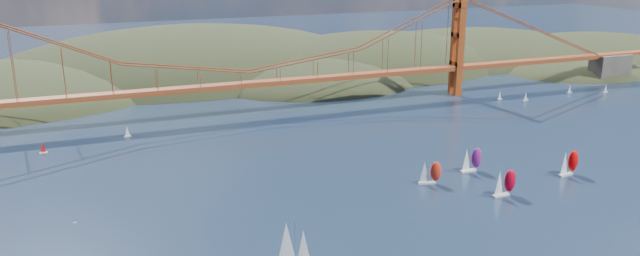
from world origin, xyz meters
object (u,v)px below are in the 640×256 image
object	(u,v)px
racer_0	(430,172)
racer_2	(569,162)
racer_1	(504,182)
sloop_navy	(292,246)
racer_rwb	(471,159)

from	to	relation	value
racer_0	racer_2	world-z (taller)	racer_2
racer_1	racer_0	bearing A→B (deg)	128.80
sloop_navy	racer_2	size ratio (longest dim) A/B	1.40
racer_0	sloop_navy	bearing A→B (deg)	-135.04
racer_1	racer_2	bearing A→B (deg)	8.26
racer_1	sloop_navy	bearing A→B (deg)	-170.57
racer_0	racer_rwb	bearing A→B (deg)	28.08
racer_1	racer_rwb	xyz separation A→B (m)	(3.32, 24.33, -0.05)
racer_2	racer_rwb	bearing A→B (deg)	142.75
sloop_navy	racer_1	bearing A→B (deg)	22.93
racer_2	racer_rwb	distance (m)	35.43
racer_2	racer_1	bearing A→B (deg)	-176.78
racer_2	sloop_navy	bearing A→B (deg)	-175.95
sloop_navy	racer_0	world-z (taller)	sloop_navy
sloop_navy	racer_2	distance (m)	121.54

